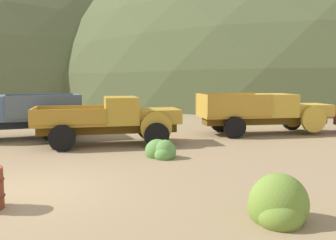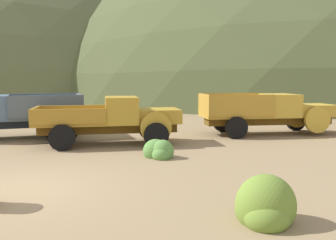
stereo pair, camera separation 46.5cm
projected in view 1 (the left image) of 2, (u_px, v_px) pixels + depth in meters
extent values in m
plane|color=#937A56|center=(22.00, 193.00, 8.43)|extent=(300.00, 300.00, 0.00)
ellipsoid|color=#56603D|center=(36.00, 94.00, 65.63)|extent=(83.03, 66.25, 52.50)
ellipsoid|color=#4C5633|center=(262.00, 93.00, 67.46)|extent=(82.59, 88.40, 47.48)
cube|color=#262D39|center=(3.00, 124.00, 15.82)|extent=(6.13, 2.44, 0.36)
cube|color=#4D5B67|center=(44.00, 117.00, 16.41)|extent=(3.49, 2.79, 0.12)
cube|color=#4D5B67|center=(42.00, 104.00, 17.32)|extent=(3.00, 0.85, 0.95)
cube|color=#4D5B67|center=(45.00, 107.00, 15.38)|extent=(3.00, 0.85, 0.95)
cube|color=#4D5B67|center=(77.00, 104.00, 16.88)|extent=(0.61, 2.06, 0.95)
cylinder|color=black|center=(48.00, 124.00, 17.56)|extent=(1.00, 0.51, 0.96)
cylinder|color=black|center=(52.00, 129.00, 15.53)|extent=(1.00, 0.51, 0.96)
cube|color=#593D12|center=(108.00, 128.00, 14.56)|extent=(5.42, 1.35, 0.36)
cube|color=#B28928|center=(157.00, 116.00, 14.92)|extent=(1.82, 1.76, 0.55)
cube|color=#B7B2A8|center=(176.00, 116.00, 15.09)|extent=(0.17, 1.12, 0.44)
cylinder|color=#B28928|center=(156.00, 128.00, 13.97)|extent=(1.21, 0.28, 1.20)
cylinder|color=#B28928|center=(148.00, 122.00, 15.85)|extent=(1.21, 0.28, 1.20)
cube|color=#B28928|center=(121.00, 110.00, 14.59)|extent=(1.39, 1.96, 1.05)
cube|color=black|center=(135.00, 105.00, 14.68)|extent=(0.18, 1.58, 0.59)
cube|color=#A47826|center=(70.00, 123.00, 14.22)|extent=(2.86, 2.17, 0.12)
cube|color=#A47826|center=(68.00, 117.00, 13.24)|extent=(2.71, 0.32, 0.55)
cube|color=#A47826|center=(71.00, 112.00, 15.14)|extent=(2.71, 0.32, 0.55)
cube|color=#A47826|center=(34.00, 115.00, 13.92)|extent=(0.26, 1.95, 0.55)
cylinder|color=black|center=(156.00, 135.00, 13.96)|extent=(0.98, 0.36, 0.96)
cylinder|color=black|center=(148.00, 128.00, 15.93)|extent=(0.98, 0.36, 0.96)
cylinder|color=black|center=(62.00, 138.00, 13.24)|extent=(0.98, 0.36, 0.96)
cylinder|color=black|center=(66.00, 130.00, 15.21)|extent=(0.98, 0.36, 0.96)
cube|color=brown|center=(265.00, 120.00, 17.48)|extent=(5.97, 1.20, 0.36)
cube|color=gold|center=(308.00, 110.00, 17.81)|extent=(1.95, 1.71, 0.55)
cube|color=#B7B2A8|center=(324.00, 110.00, 17.97)|extent=(0.13, 1.12, 0.44)
cylinder|color=gold|center=(314.00, 119.00, 16.86)|extent=(1.21, 0.24, 1.20)
cylinder|color=gold|center=(292.00, 115.00, 18.75)|extent=(1.21, 0.24, 1.20)
cube|color=gold|center=(276.00, 105.00, 17.50)|extent=(1.46, 1.93, 1.05)
cube|color=black|center=(289.00, 100.00, 17.59)|extent=(0.13, 1.59, 0.59)
cube|color=#B5882D|center=(232.00, 116.00, 17.17)|extent=(3.09, 2.09, 0.12)
cube|color=#B5882D|center=(240.00, 106.00, 16.16)|extent=(3.00, 0.24, 0.95)
cube|color=#B5882D|center=(226.00, 103.00, 18.06)|extent=(3.00, 0.24, 0.95)
cube|color=#B5882D|center=(203.00, 104.00, 16.86)|extent=(0.19, 1.95, 0.95)
cylinder|color=black|center=(292.00, 121.00, 18.83)|extent=(0.97, 0.33, 0.96)
cylinder|color=black|center=(235.00, 127.00, 16.18)|extent=(0.97, 0.33, 0.96)
cylinder|color=black|center=(220.00, 122.00, 18.17)|extent=(0.97, 0.33, 0.96)
ellipsoid|color=#5B8E42|center=(5.00, 124.00, 19.89)|extent=(0.81, 0.73, 0.62)
ellipsoid|color=#5B8E42|center=(10.00, 124.00, 20.03)|extent=(0.71, 0.63, 0.63)
ellipsoid|color=#5B8E42|center=(9.00, 124.00, 19.89)|extent=(0.71, 0.64, 0.61)
ellipsoid|color=olive|center=(278.00, 204.00, 6.75)|extent=(1.11, 1.00, 1.14)
ellipsoid|color=olive|center=(269.00, 208.00, 6.85)|extent=(0.80, 0.72, 0.75)
ellipsoid|color=olive|center=(280.00, 215.00, 6.54)|extent=(0.83, 0.75, 0.65)
ellipsoid|color=#5B8E42|center=(164.00, 155.00, 11.97)|extent=(0.60, 0.54, 0.50)
ellipsoid|color=#5B8E42|center=(158.00, 151.00, 12.29)|extent=(0.83, 0.75, 0.77)
ellipsoid|color=#5B8E42|center=(165.00, 152.00, 12.12)|extent=(0.74, 0.67, 0.78)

